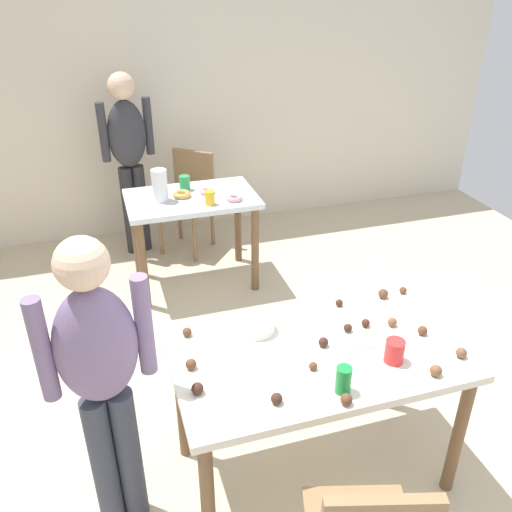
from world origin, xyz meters
TOP-DOWN VIEW (x-y plane):
  - ground_plane at (0.00, 0.00)m, footprint 6.40×6.40m
  - wall_back at (0.00, 3.20)m, footprint 6.40×0.10m
  - dining_table_near at (0.09, 0.03)m, footprint 1.32×0.72m
  - dining_table_far at (-0.10, 2.03)m, footprint 0.98×0.62m
  - chair_far_table at (-0.01, 2.68)m, footprint 0.56×0.56m
  - person_girl_near at (-0.85, 0.04)m, footprint 0.46×0.24m
  - person_adult_far at (-0.48, 2.74)m, footprint 0.45×0.27m
  - mixing_bowl at (-0.13, 0.28)m, footprint 0.17×0.17m
  - soda_can at (0.08, -0.22)m, footprint 0.07×0.07m
  - fork_near at (0.27, 0.00)m, footprint 0.17×0.02m
  - cup_near_0 at (0.38, -0.11)m, footprint 0.09×0.09m
  - cake_ball_0 at (-0.48, 0.10)m, footprint 0.05×0.05m
  - cake_ball_1 at (0.13, 0.08)m, footprint 0.05×0.05m
  - cake_ball_2 at (0.50, -0.25)m, footprint 0.05×0.05m
  - cake_ball_3 at (0.28, 0.15)m, footprint 0.04×0.04m
  - cake_ball_4 at (-0.49, -0.06)m, footprint 0.05×0.05m
  - cake_ball_5 at (0.34, 0.36)m, footprint 0.04×0.04m
  - cake_ball_6 at (0.38, 0.16)m, footprint 0.04×0.04m
  - cake_ball_7 at (0.02, -0.06)m, footprint 0.04×0.04m
  - cake_ball_8 at (0.61, 0.02)m, footprint 0.05×0.05m
  - cake_ball_9 at (0.68, -0.18)m, footprint 0.05×0.05m
  - cake_ball_10 at (0.59, 0.36)m, footprint 0.05×0.05m
  - cake_ball_11 at (-0.46, 0.34)m, footprint 0.04×0.04m
  - cake_ball_12 at (-0.20, -0.20)m, footprint 0.05×0.05m
  - cake_ball_13 at (0.51, 0.12)m, footprint 0.04×0.04m
  - cake_ball_14 at (0.06, -0.29)m, footprint 0.05×0.05m
  - cake_ball_15 at (0.71, 0.37)m, footprint 0.04×0.04m
  - pitcher_far at (-0.33, 2.02)m, footprint 0.12×0.12m
  - cup_far_0 at (-0.12, 2.18)m, footprint 0.08×0.08m
  - cup_far_1 at (0.00, 1.84)m, footprint 0.07×0.07m
  - donut_far_0 at (0.19, 1.87)m, footprint 0.12×0.12m
  - donut_far_1 at (-0.17, 2.05)m, footprint 0.14×0.14m
  - donut_far_2 at (0.03, 2.06)m, footprint 0.12×0.12m

SIDE VIEW (x-z plane):
  - ground_plane at x=0.00m, z-range 0.00..0.00m
  - chair_far_table at x=-0.01m, z-range 0.06..0.93m
  - dining_table_far at x=-0.10m, z-range 0.24..0.99m
  - dining_table_near at x=0.09m, z-range 0.28..1.03m
  - fork_near at x=0.27m, z-range 0.75..0.76m
  - donut_far_2 at x=0.03m, z-range 0.75..0.78m
  - donut_far_0 at x=0.19m, z-range 0.75..0.79m
  - cake_ball_7 at x=0.02m, z-range 0.75..0.79m
  - cake_ball_5 at x=0.34m, z-range 0.75..0.79m
  - cake_ball_15 at x=0.71m, z-range 0.75..0.79m
  - donut_far_1 at x=-0.17m, z-range 0.75..0.79m
  - cake_ball_6 at x=0.38m, z-range 0.75..0.79m
  - cake_ball_3 at x=0.28m, z-range 0.75..0.79m
  - cake_ball_11 at x=-0.46m, z-range 0.75..0.79m
  - cake_ball_13 at x=0.51m, z-range 0.75..0.79m
  - cake_ball_8 at x=0.61m, z-range 0.75..0.80m
  - cake_ball_1 at x=0.13m, z-range 0.75..0.80m
  - cake_ball_12 at x=-0.20m, z-range 0.75..0.80m
  - cake_ball_9 at x=0.68m, z-range 0.75..0.80m
  - cake_ball_0 at x=-0.48m, z-range 0.75..0.80m
  - cake_ball_14 at x=0.06m, z-range 0.75..0.80m
  - cake_ball_10 at x=0.59m, z-range 0.75..0.80m
  - cake_ball_4 at x=-0.49m, z-range 0.75..0.80m
  - cake_ball_2 at x=0.50m, z-range 0.75..0.80m
  - mixing_bowl at x=-0.13m, z-range 0.75..0.81m
  - cup_far_1 at x=0.00m, z-range 0.75..0.85m
  - cup_near_0 at x=0.38m, z-range 0.75..0.86m
  - cup_far_0 at x=-0.12m, z-range 0.75..0.86m
  - soda_can at x=0.08m, z-range 0.75..0.87m
  - pitcher_far at x=-0.33m, z-range 0.75..0.99m
  - person_girl_near at x=-0.85m, z-range 0.14..1.61m
  - person_adult_far at x=-0.48m, z-range 0.16..1.72m
  - wall_back at x=0.00m, z-range 0.00..2.60m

